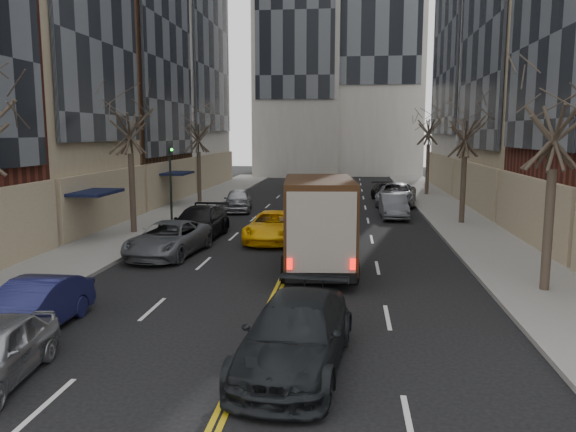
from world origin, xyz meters
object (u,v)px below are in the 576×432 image
Objects in this scene: ups_truck at (318,225)px; observer_sedan at (296,335)px; taxi at (273,226)px; pedestrian at (344,241)px.

observer_sedan is at bearing -94.98° from ups_truck.
ups_truck is at bearing -65.09° from taxi.
observer_sedan is 15.03m from taxi.
ups_truck is 1.68m from pedestrian.
ups_truck reaches higher than pedestrian.
ups_truck is at bearing 95.94° from observer_sedan.
observer_sedan is at bearing -78.91° from taxi.
ups_truck is at bearing 118.80° from pedestrian.
ups_truck is 9.05m from observer_sedan.
taxi is 2.65× the size of pedestrian.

